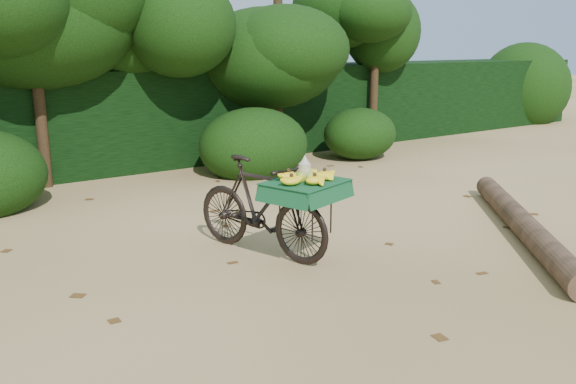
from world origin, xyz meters
TOP-DOWN VIEW (x-y plane):
  - ground at (0.00, 0.00)m, footprint 80.00×80.00m
  - vendor_bicycle at (-0.70, 0.60)m, footprint 1.15×1.92m
  - fallen_log at (2.24, -0.63)m, footprint 2.84×3.24m
  - hedge_backdrop at (0.00, 6.30)m, footprint 26.00×1.80m
  - tree_row at (-0.65, 5.50)m, footprint 14.50×2.00m
  - bush_clumps at (0.50, 4.30)m, footprint 8.80×1.70m
  - leaf_litter at (0.00, 0.65)m, footprint 7.00×7.30m

SIDE VIEW (x-z plane):
  - ground at x=0.00m, z-range 0.00..0.00m
  - leaf_litter at x=0.00m, z-range 0.00..0.01m
  - fallen_log at x=2.24m, z-range 0.00..0.29m
  - bush_clumps at x=0.50m, z-range 0.00..0.90m
  - vendor_bicycle at x=-0.70m, z-range 0.01..1.10m
  - hedge_backdrop at x=0.00m, z-range 0.00..1.80m
  - tree_row at x=-0.65m, z-range 0.00..4.00m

